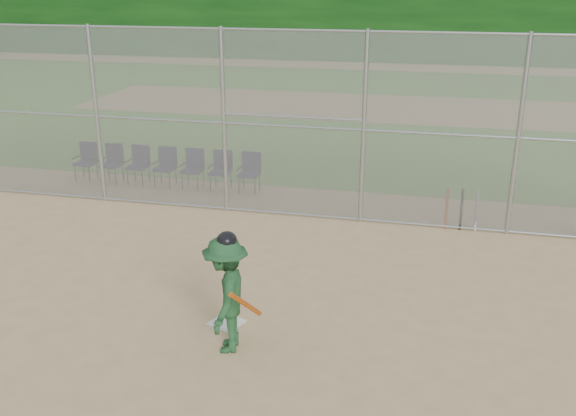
# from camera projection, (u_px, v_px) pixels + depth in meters

# --- Properties ---
(ground) EXTENTS (100.00, 100.00, 0.00)m
(ground) POSITION_uv_depth(u_px,v_px,m) (249.00, 335.00, 9.38)
(ground) COLOR tan
(ground) RESTS_ON ground
(grass_strip) EXTENTS (100.00, 100.00, 0.00)m
(grass_strip) POSITION_uv_depth(u_px,v_px,m) (376.00, 107.00, 25.87)
(grass_strip) COLOR #376F21
(grass_strip) RESTS_ON ground
(dirt_patch_far) EXTENTS (24.00, 24.00, 0.00)m
(dirt_patch_far) POSITION_uv_depth(u_px,v_px,m) (376.00, 107.00, 25.87)
(dirt_patch_far) COLOR tan
(dirt_patch_far) RESTS_ON ground
(backstop_fence) EXTENTS (16.09, 0.09, 4.00)m
(backstop_fence) POSITION_uv_depth(u_px,v_px,m) (316.00, 124.00, 13.26)
(backstop_fence) COLOR gray
(backstop_fence) RESTS_ON ground
(home_plate) EXTENTS (0.57, 0.57, 0.02)m
(home_plate) POSITION_uv_depth(u_px,v_px,m) (227.00, 322.00, 9.70)
(home_plate) COLOR silver
(home_plate) RESTS_ON ground
(batter_at_plate) EXTENTS (0.92, 1.31, 1.77)m
(batter_at_plate) POSITION_uv_depth(u_px,v_px,m) (226.00, 294.00, 8.76)
(batter_at_plate) COLOR #1C4624
(batter_at_plate) RESTS_ON ground
(spare_bats) EXTENTS (0.66, 0.25, 0.85)m
(spare_bats) POSITION_uv_depth(u_px,v_px,m) (461.00, 209.00, 13.24)
(spare_bats) COLOR #D84C14
(spare_bats) RESTS_ON ground
(chair_0) EXTENTS (0.54, 0.52, 0.96)m
(chair_0) POSITION_uv_depth(u_px,v_px,m) (85.00, 162.00, 16.41)
(chair_0) COLOR #110F3A
(chair_0) RESTS_ON ground
(chair_1) EXTENTS (0.54, 0.52, 0.96)m
(chair_1) POSITION_uv_depth(u_px,v_px,m) (111.00, 164.00, 16.25)
(chair_1) COLOR #110F3A
(chair_1) RESTS_ON ground
(chair_2) EXTENTS (0.54, 0.52, 0.96)m
(chair_2) POSITION_uv_depth(u_px,v_px,m) (138.00, 166.00, 16.09)
(chair_2) COLOR #110F3A
(chair_2) RESTS_ON ground
(chair_3) EXTENTS (0.54, 0.52, 0.96)m
(chair_3) POSITION_uv_depth(u_px,v_px,m) (165.00, 168.00, 15.93)
(chair_3) COLOR #110F3A
(chair_3) RESTS_ON ground
(chair_4) EXTENTS (0.54, 0.52, 0.96)m
(chair_4) POSITION_uv_depth(u_px,v_px,m) (192.00, 170.00, 15.78)
(chair_4) COLOR #110F3A
(chair_4) RESTS_ON ground
(chair_5) EXTENTS (0.54, 0.52, 0.96)m
(chair_5) POSITION_uv_depth(u_px,v_px,m) (220.00, 171.00, 15.62)
(chair_5) COLOR #110F3A
(chair_5) RESTS_ON ground
(chair_6) EXTENTS (0.54, 0.52, 0.96)m
(chair_6) POSITION_uv_depth(u_px,v_px,m) (249.00, 173.00, 15.46)
(chair_6) COLOR #110F3A
(chair_6) RESTS_ON ground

